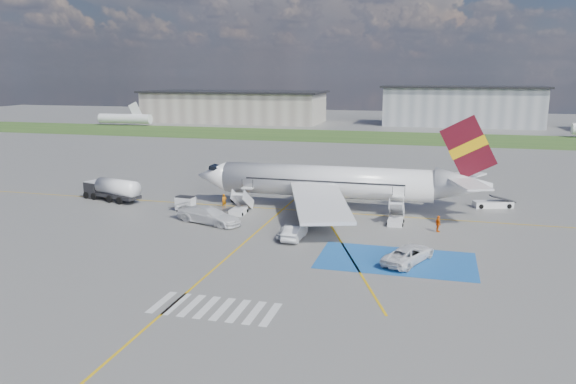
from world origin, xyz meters
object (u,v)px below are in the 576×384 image
at_px(airliner, 338,182).
at_px(fuel_tanker, 112,191).
at_px(gpu_cart, 185,204).
at_px(car_silver_a, 289,231).
at_px(car_silver_b, 295,232).
at_px(van_white_b, 209,212).
at_px(van_white_a, 409,251).
at_px(belt_loader, 493,204).

relative_size(airliner, fuel_tanker, 4.10).
xyz_separation_m(gpu_cart, car_silver_a, (15.11, -7.61, -0.12)).
distance_m(car_silver_b, van_white_b, 11.49).
bearing_deg(airliner, fuel_tanker, -174.09).
bearing_deg(fuel_tanker, van_white_a, -3.91).
bearing_deg(van_white_b, belt_loader, -43.95).
bearing_deg(gpu_cart, car_silver_a, -21.54).
relative_size(car_silver_b, van_white_a, 0.88).
xyz_separation_m(airliner, van_white_b, (-12.85, -10.37, -2.17)).
xyz_separation_m(airliner, belt_loader, (18.75, 5.88, -3.01)).
relative_size(belt_loader, van_white_b, 0.84).
height_order(belt_loader, car_silver_a, belt_loader).
distance_m(airliner, van_white_b, 16.65).
height_order(fuel_tanker, car_silver_a, fuel_tanker).
distance_m(van_white_a, van_white_b, 23.75).
bearing_deg(belt_loader, gpu_cart, -179.60).
xyz_separation_m(gpu_cart, van_white_b, (4.94, -4.52, 0.40)).
bearing_deg(gpu_cart, van_white_b, -37.22).
height_order(car_silver_a, van_white_b, van_white_b).
distance_m(airliner, car_silver_b, 14.39).
bearing_deg(van_white_a, airliner, -39.28).
height_order(airliner, van_white_b, airliner).
distance_m(car_silver_a, van_white_a, 13.14).
xyz_separation_m(car_silver_b, van_white_a, (11.56, -4.09, 0.22)).
height_order(belt_loader, van_white_b, van_white_b).
bearing_deg(fuel_tanker, car_silver_a, -4.04).
relative_size(fuel_tanker, car_silver_a, 2.16).
bearing_deg(van_white_b, fuel_tanker, 85.25).
distance_m(airliner, belt_loader, 19.88).
bearing_deg(belt_loader, car_silver_a, -155.34).
distance_m(belt_loader, car_silver_a, 28.87).
xyz_separation_m(car_silver_a, van_white_a, (12.29, -4.65, 0.27)).
bearing_deg(car_silver_a, belt_loader, -133.54).
relative_size(belt_loader, car_silver_a, 1.27).
relative_size(gpu_cart, belt_loader, 0.44).
relative_size(car_silver_a, car_silver_b, 0.90).
bearing_deg(car_silver_b, gpu_cart, -25.76).
xyz_separation_m(car_silver_a, van_white_b, (-10.16, 3.09, 0.52)).
relative_size(fuel_tanker, van_white_b, 1.43).
xyz_separation_m(gpu_cart, van_white_a, (27.39, -12.26, 0.15)).
relative_size(airliner, belt_loader, 6.96).
bearing_deg(gpu_cart, fuel_tanker, 171.88).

